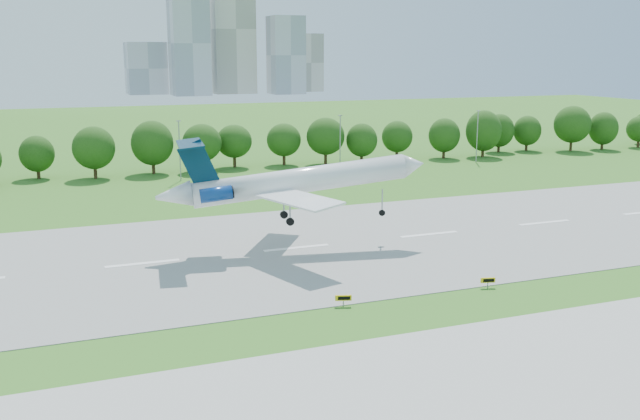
# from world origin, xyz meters

# --- Properties ---
(ground) EXTENTS (600.00, 600.00, 0.00)m
(ground) POSITION_xyz_m (0.00, 0.00, 0.00)
(ground) COLOR #35671B
(ground) RESTS_ON ground
(runway) EXTENTS (400.00, 45.00, 0.08)m
(runway) POSITION_xyz_m (0.00, 25.00, 0.04)
(runway) COLOR gray
(runway) RESTS_ON ground
(tree_line) EXTENTS (288.40, 8.40, 10.40)m
(tree_line) POSITION_xyz_m (0.00, 92.00, 6.19)
(tree_line) COLOR #382314
(tree_line) RESTS_ON ground
(light_poles) EXTENTS (175.90, 0.25, 12.19)m
(light_poles) POSITION_xyz_m (-2.50, 82.00, 6.34)
(light_poles) COLOR gray
(light_poles) RESTS_ON ground
(skyline) EXTENTS (127.00, 52.00, 80.00)m
(skyline) POSITION_xyz_m (100.16, 390.61, 30.46)
(skyline) COLOR #B2B2B7
(skyline) RESTS_ON ground
(airliner) EXTENTS (36.02, 25.93, 11.26)m
(airliner) POSITION_xyz_m (18.89, 25.22, 9.06)
(airliner) COLOR white
(airliner) RESTS_ON ground
(taxi_sign_centre) EXTENTS (1.66, 0.70, 1.19)m
(taxi_sign_centre) POSITION_xyz_m (17.21, 2.41, 0.88)
(taxi_sign_centre) COLOR gray
(taxi_sign_centre) RESTS_ON ground
(taxi_sign_right) EXTENTS (1.63, 0.59, 1.15)m
(taxi_sign_right) POSITION_xyz_m (34.36, 2.11, 0.85)
(taxi_sign_right) COLOR gray
(taxi_sign_right) RESTS_ON ground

